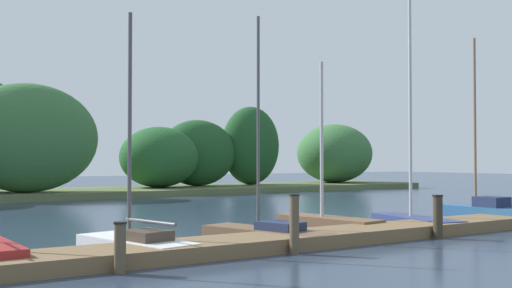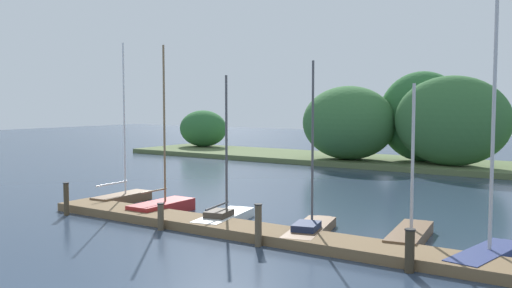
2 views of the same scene
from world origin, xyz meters
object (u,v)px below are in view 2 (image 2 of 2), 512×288
sailboat_2 (225,216)px  mooring_piling_0 (66,199)px  sailboat_4 (411,232)px  mooring_piling_1 (161,216)px  sailboat_3 (311,228)px  sailboat_5 (488,249)px  sailboat_0 (124,196)px  mooring_piling_2 (258,225)px  mooring_piling_3 (410,250)px  sailboat_1 (164,205)px

sailboat_2 → mooring_piling_0: sailboat_2 is taller
sailboat_4 → mooring_piling_1: sailboat_4 is taller
sailboat_3 → sailboat_5: (6.15, 0.02, 0.13)m
sailboat_0 → mooring_piling_1: (5.60, -3.35, 0.19)m
mooring_piling_1 → mooring_piling_2: 4.45m
sailboat_0 → sailboat_3: 10.81m
sailboat_2 → mooring_piling_3: 8.73m
mooring_piling_0 → mooring_piling_3: (15.03, 0.24, -0.08)m
sailboat_2 → mooring_piling_1: sailboat_2 is taller
sailboat_5 → mooring_piling_3: (-1.64, -2.40, 0.23)m
mooring_piling_2 → sailboat_0: bearing=161.8°
sailboat_1 → sailboat_5: (13.51, -0.07, 0.06)m
sailboat_4 → mooring_piling_3: bearing=-170.2°
sailboat_1 → mooring_piling_0: (-3.16, -2.70, 0.36)m
sailboat_3 → mooring_piling_1: 5.71m
sailboat_2 → mooring_piling_1: size_ratio=5.71×
sailboat_2 → sailboat_4: bearing=-91.4°
sailboat_0 → sailboat_2: (6.87, -0.98, -0.03)m
sailboat_0 → mooring_piling_1: 6.53m
sailboat_5 → mooring_piling_0: 16.87m
mooring_piling_3 → mooring_piling_0: bearing=-179.1°
sailboat_0 → sailboat_1: size_ratio=1.05×
sailboat_2 → mooring_piling_1: 2.70m
sailboat_0 → sailboat_3: bearing=-98.6°
mooring_piling_0 → mooring_piling_2: size_ratio=0.97×
sailboat_0 → mooring_piling_0: bearing=-179.7°
sailboat_0 → sailboat_4: size_ratio=1.39×
mooring_piling_3 → sailboat_3: bearing=152.2°
sailboat_1 → sailboat_0: bearing=75.0°
sailboat_5 → mooring_piling_0: size_ratio=5.71×
mooring_piling_2 → mooring_piling_3: size_ratio=1.15×
sailboat_1 → mooring_piling_3: (11.87, -2.47, 0.29)m
mooring_piling_2 → mooring_piling_1: bearing=-179.4°
mooring_piling_3 → sailboat_5: bearing=55.7°
sailboat_0 → mooring_piling_0: sailboat_0 is taller
sailboat_5 → mooring_piling_2: (-6.87, -2.39, 0.32)m
mooring_piling_0 → mooring_piling_2: mooring_piling_2 is taller
sailboat_1 → mooring_piling_1: 3.34m
sailboat_2 → mooring_piling_3: bearing=-117.2°
sailboat_5 → mooring_piling_1: 11.57m
sailboat_2 → mooring_piling_3: (8.41, -2.33, 0.34)m
mooring_piling_1 → mooring_piling_3: (9.68, 0.04, 0.11)m
sailboat_0 → sailboat_4: (14.07, 0.33, -0.03)m
sailboat_3 → mooring_piling_3: (4.51, -2.38, 0.36)m
sailboat_2 → sailboat_1: bearing=76.0°
sailboat_5 → mooring_piling_3: sailboat_5 is taller
sailboat_1 → sailboat_3: 7.36m
sailboat_2 → mooring_piling_2: bearing=-137.8°
sailboat_3 → sailboat_4: (3.30, 1.26, 0.02)m
sailboat_3 → sailboat_4: sailboat_3 is taller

